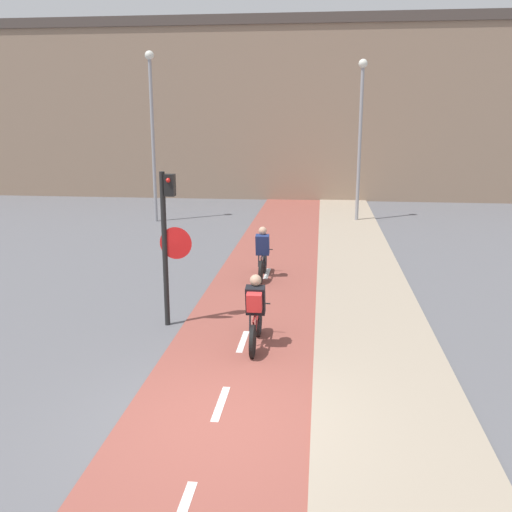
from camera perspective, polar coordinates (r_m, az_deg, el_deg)
The scene contains 9 objects.
ground_plane at distance 8.65m, azimuth -4.14°, elevation -16.18°, with size 120.00×120.00×0.00m, color #5B5B60.
bike_lane at distance 8.64m, azimuth -4.13°, elevation -16.11°, with size 2.78×60.00×0.02m.
sidewalk_strip at distance 8.59m, azimuth 13.89°, elevation -16.61°, with size 2.40×60.00×0.05m.
building_row_background at distance 32.60m, azimuth 4.13°, elevation 14.34°, with size 60.00×5.20×9.28m.
traffic_light_pole at distance 11.80m, azimuth -8.79°, elevation 2.34°, with size 0.67×0.25×3.24m.
street_lamp_far at distance 24.18m, azimuth -10.35°, elevation 13.26°, with size 0.36×0.36×6.85m.
street_lamp_sidewalk at distance 24.23m, azimuth 10.41°, elevation 12.87°, with size 0.36×0.36×6.54m.
cyclist_near at distance 10.84m, azimuth -0.05°, elevation -5.69°, with size 0.46×1.66×1.44m.
cyclist_far at distance 15.48m, azimuth 0.67°, elevation 0.12°, with size 0.46×1.63×1.43m.
Camera 1 is at (1.45, -7.35, 4.31)m, focal length 40.00 mm.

